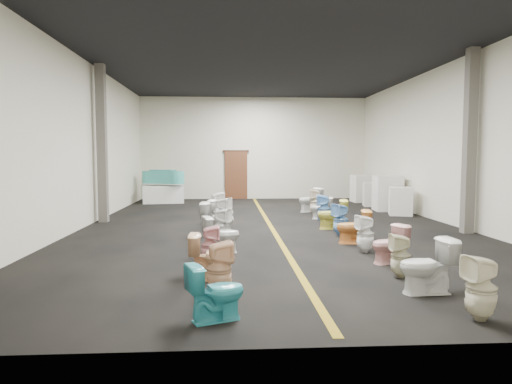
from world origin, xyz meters
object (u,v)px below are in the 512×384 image
at_px(toilet_right_1, 427,266).
at_px(toilet_right_6, 341,220).
at_px(toilet_left_6, 218,219).
at_px(toilet_left_8, 221,212).
at_px(toilet_left_1, 219,269).
at_px(toilet_right_8, 324,209).
at_px(toilet_left_0, 216,292).
at_px(toilet_right_7, 332,214).
at_px(appliance_crate_c, 374,194).
at_px(toilet_left_2, 212,257).
at_px(display_table, 163,194).
at_px(toilet_right_10, 316,202).
at_px(appliance_crate_b, 388,193).
at_px(toilet_right_4, 365,234).
at_px(toilet_right_3, 389,244).
at_px(toilet_right_2, 401,256).
at_px(appliance_crate_d, 362,189).
at_px(toilet_right_11, 310,200).
at_px(toilet_left_9, 217,206).
at_px(toilet_right_9, 322,208).
at_px(toilet_left_3, 210,245).
at_px(toilet_left_5, 222,226).
at_px(toilet_right_0, 481,288).
at_px(toilet_left_7, 223,214).
at_px(bathtub, 163,177).
at_px(appliance_crate_a, 400,201).
at_px(toilet_left_4, 221,235).
at_px(toilet_right_5, 353,227).

distance_m(toilet_right_1, toilet_right_6, 4.56).
height_order(toilet_left_6, toilet_left_8, toilet_left_6).
height_order(toilet_left_1, toilet_right_8, toilet_right_8).
bearing_deg(toilet_left_0, toilet_right_7, -45.36).
xyz_separation_m(appliance_crate_c, toilet_left_2, (-5.79, -10.09, -0.09)).
distance_m(display_table, toilet_left_8, 6.58).
distance_m(toilet_left_0, toilet_right_10, 9.75).
xyz_separation_m(appliance_crate_b, toilet_right_4, (-2.85, -6.80, -0.23)).
relative_size(appliance_crate_b, toilet_right_3, 1.78).
height_order(toilet_left_0, toilet_right_2, toilet_right_2).
xyz_separation_m(appliance_crate_d, toilet_right_11, (-2.76, -3.25, -0.15)).
relative_size(toilet_left_8, toilet_right_6, 0.90).
bearing_deg(toilet_left_9, toilet_left_8, 170.80).
distance_m(toilet_right_3, toilet_right_4, 0.92).
distance_m(toilet_left_1, toilet_right_9, 8.02).
xyz_separation_m(toilet_left_3, toilet_right_4, (3.02, 0.79, 0.03)).
bearing_deg(toilet_left_5, toilet_right_0, -122.88).
bearing_deg(toilet_right_10, toilet_right_2, 8.39).
bearing_deg(toilet_left_7, bathtub, 42.96).
distance_m(toilet_right_0, toilet_right_11, 10.37).
height_order(toilet_left_6, toilet_right_9, toilet_left_6).
bearing_deg(toilet_left_6, appliance_crate_a, -49.81).
distance_m(toilet_left_9, toilet_right_11, 3.62).
relative_size(toilet_left_5, toilet_right_0, 1.02).
height_order(appliance_crate_a, toilet_right_3, appliance_crate_a).
xyz_separation_m(bathtub, toilet_left_2, (2.39, -11.73, -0.71)).
xyz_separation_m(appliance_crate_c, toilet_left_7, (-5.69, -5.41, -0.02)).
relative_size(toilet_left_5, toilet_left_6, 0.97).
distance_m(display_table, toilet_right_8, 8.09).
xyz_separation_m(toilet_left_4, toilet_left_7, (-0.01, 2.74, 0.06)).
height_order(toilet_right_0, toilet_right_8, toilet_right_8).
bearing_deg(toilet_right_9, toilet_left_9, -77.99).
bearing_deg(toilet_left_9, toilet_right_3, -168.48).
bearing_deg(display_table, toilet_left_8, -68.15).
relative_size(toilet_left_1, toilet_left_6, 0.94).
bearing_deg(toilet_right_11, toilet_left_8, -64.70).
height_order(appliance_crate_b, toilet_right_7, appliance_crate_b).
distance_m(toilet_left_3, toilet_left_4, 0.94).
relative_size(toilet_left_7, toilet_right_6, 1.09).
relative_size(toilet_right_7, toilet_right_11, 0.95).
height_order(toilet_right_4, toilet_right_5, toilet_right_4).
relative_size(display_table, appliance_crate_a, 1.79).
height_order(appliance_crate_c, toilet_left_1, appliance_crate_c).
xyz_separation_m(toilet_left_8, toilet_right_3, (3.04, -4.73, -0.01)).
bearing_deg(toilet_left_5, appliance_crate_b, -19.92).
bearing_deg(toilet_left_1, toilet_right_2, -86.57).
height_order(appliance_crate_b, toilet_left_8, appliance_crate_b).
xyz_separation_m(toilet_left_8, toilet_right_1, (2.93, -6.52, 0.04)).
xyz_separation_m(toilet_left_6, toilet_right_5, (2.96, -1.14, -0.03)).
xyz_separation_m(appliance_crate_c, toilet_right_3, (-2.70, -9.19, -0.10)).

